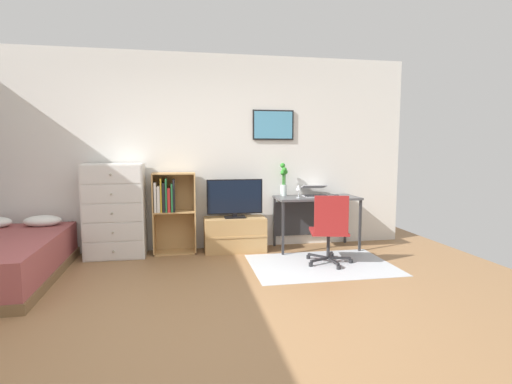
{
  "coord_description": "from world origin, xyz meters",
  "views": [
    {
      "loc": [
        -0.15,
        -3.07,
        1.39
      ],
      "look_at": [
        0.69,
        1.5,
        0.89
      ],
      "focal_mm": 27.35,
      "sensor_mm": 36.0,
      "label": 1
    }
  ],
  "objects_px": {
    "bamboo_vase": "(284,179)",
    "wine_glass": "(298,188)",
    "bookshelf": "(171,206)",
    "laptop": "(315,192)",
    "dresser": "(115,211)",
    "computer_mouse": "(337,195)",
    "desk": "(315,206)",
    "television": "(235,199)",
    "office_chair": "(330,228)",
    "tv_stand": "(235,234)"
  },
  "relations": [
    {
      "from": "laptop",
      "to": "television",
      "type": "bearing_deg",
      "value": -175.78
    },
    {
      "from": "television",
      "to": "computer_mouse",
      "type": "height_order",
      "value": "television"
    },
    {
      "from": "tv_stand",
      "to": "laptop",
      "type": "height_order",
      "value": "laptop"
    },
    {
      "from": "television",
      "to": "bamboo_vase",
      "type": "distance_m",
      "value": 0.77
    },
    {
      "from": "bookshelf",
      "to": "tv_stand",
      "type": "height_order",
      "value": "bookshelf"
    },
    {
      "from": "office_chair",
      "to": "computer_mouse",
      "type": "height_order",
      "value": "office_chair"
    },
    {
      "from": "bamboo_vase",
      "to": "wine_glass",
      "type": "distance_m",
      "value": 0.32
    },
    {
      "from": "computer_mouse",
      "to": "bamboo_vase",
      "type": "xyz_separation_m",
      "value": [
        -0.71,
        0.21,
        0.22
      ]
    },
    {
      "from": "bamboo_vase",
      "to": "wine_glass",
      "type": "xyz_separation_m",
      "value": [
        0.14,
        -0.27,
        -0.11
      ]
    },
    {
      "from": "dresser",
      "to": "laptop",
      "type": "bearing_deg",
      "value": 0.53
    },
    {
      "from": "bamboo_vase",
      "to": "desk",
      "type": "bearing_deg",
      "value": -13.27
    },
    {
      "from": "computer_mouse",
      "to": "laptop",
      "type": "bearing_deg",
      "value": 156.92
    },
    {
      "from": "bamboo_vase",
      "to": "computer_mouse",
      "type": "bearing_deg",
      "value": -16.25
    },
    {
      "from": "bookshelf",
      "to": "desk",
      "type": "relative_size",
      "value": 0.95
    },
    {
      "from": "office_chair",
      "to": "television",
      "type": "bearing_deg",
      "value": 153.29
    },
    {
      "from": "laptop",
      "to": "office_chair",
      "type": "bearing_deg",
      "value": -94.9
    },
    {
      "from": "desk",
      "to": "bamboo_vase",
      "type": "xyz_separation_m",
      "value": [
        -0.43,
        0.1,
        0.38
      ]
    },
    {
      "from": "bookshelf",
      "to": "computer_mouse",
      "type": "bearing_deg",
      "value": -4.03
    },
    {
      "from": "tv_stand",
      "to": "bookshelf",
      "type": "bearing_deg",
      "value": 176.42
    },
    {
      "from": "dresser",
      "to": "computer_mouse",
      "type": "xyz_separation_m",
      "value": [
        2.99,
        -0.09,
        0.15
      ]
    },
    {
      "from": "desk",
      "to": "computer_mouse",
      "type": "distance_m",
      "value": 0.34
    },
    {
      "from": "desk",
      "to": "bookshelf",
      "type": "bearing_deg",
      "value": 178.44
    },
    {
      "from": "bookshelf",
      "to": "tv_stand",
      "type": "relative_size",
      "value": 1.31
    },
    {
      "from": "television",
      "to": "desk",
      "type": "xyz_separation_m",
      "value": [
        1.15,
        0.02,
        -0.13
      ]
    },
    {
      "from": "dresser",
      "to": "tv_stand",
      "type": "xyz_separation_m",
      "value": [
        1.56,
        0.02,
        -0.38
      ]
    },
    {
      "from": "tv_stand",
      "to": "bamboo_vase",
      "type": "height_order",
      "value": "bamboo_vase"
    },
    {
      "from": "bamboo_vase",
      "to": "dresser",
      "type": "bearing_deg",
      "value": -177.08
    },
    {
      "from": "computer_mouse",
      "to": "wine_glass",
      "type": "distance_m",
      "value": 0.59
    },
    {
      "from": "bookshelf",
      "to": "desk",
      "type": "xyz_separation_m",
      "value": [
        2.01,
        -0.05,
        -0.04
      ]
    },
    {
      "from": "dresser",
      "to": "laptop",
      "type": "xyz_separation_m",
      "value": [
        2.71,
        0.03,
        0.19
      ]
    },
    {
      "from": "desk",
      "to": "bamboo_vase",
      "type": "distance_m",
      "value": 0.58
    },
    {
      "from": "office_chair",
      "to": "laptop",
      "type": "relative_size",
      "value": 2.14
    },
    {
      "from": "desk",
      "to": "dresser",
      "type": "bearing_deg",
      "value": -179.7
    },
    {
      "from": "bamboo_vase",
      "to": "wine_glass",
      "type": "bearing_deg",
      "value": -62.68
    },
    {
      "from": "television",
      "to": "bamboo_vase",
      "type": "xyz_separation_m",
      "value": [
        0.71,
        0.12,
        0.25
      ]
    },
    {
      "from": "wine_glass",
      "to": "desk",
      "type": "bearing_deg",
      "value": 29.71
    },
    {
      "from": "bookshelf",
      "to": "desk",
      "type": "height_order",
      "value": "bookshelf"
    },
    {
      "from": "dresser",
      "to": "bookshelf",
      "type": "relative_size",
      "value": 1.12
    },
    {
      "from": "office_chair",
      "to": "computer_mouse",
      "type": "distance_m",
      "value": 0.92
    },
    {
      "from": "laptop",
      "to": "wine_glass",
      "type": "relative_size",
      "value": 2.23
    },
    {
      "from": "television",
      "to": "laptop",
      "type": "bearing_deg",
      "value": 1.61
    },
    {
      "from": "tv_stand",
      "to": "wine_glass",
      "type": "height_order",
      "value": "wine_glass"
    },
    {
      "from": "desk",
      "to": "computer_mouse",
      "type": "relative_size",
      "value": 11.05
    },
    {
      "from": "bookshelf",
      "to": "laptop",
      "type": "distance_m",
      "value": 2.02
    },
    {
      "from": "wine_glass",
      "to": "computer_mouse",
      "type": "bearing_deg",
      "value": 5.98
    },
    {
      "from": "tv_stand",
      "to": "computer_mouse",
      "type": "height_order",
      "value": "computer_mouse"
    },
    {
      "from": "dresser",
      "to": "bookshelf",
      "type": "xyz_separation_m",
      "value": [
        0.7,
        0.07,
        0.03
      ]
    },
    {
      "from": "dresser",
      "to": "tv_stand",
      "type": "bearing_deg",
      "value": 0.55
    },
    {
      "from": "bookshelf",
      "to": "television",
      "type": "height_order",
      "value": "bookshelf"
    },
    {
      "from": "computer_mouse",
      "to": "wine_glass",
      "type": "xyz_separation_m",
      "value": [
        -0.58,
        -0.06,
        0.12
      ]
    }
  ]
}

